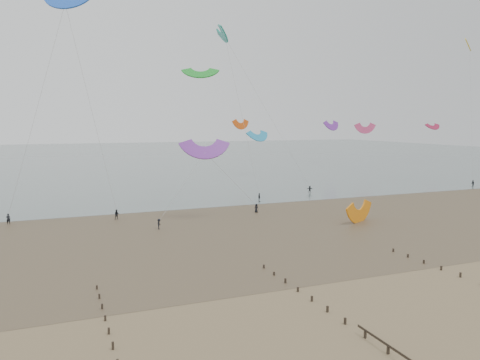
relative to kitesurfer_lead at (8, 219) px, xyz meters
The scene contains 6 objects.
ground 53.85m from the kitesurfer_lead, 62.81° to the right, with size 500.00×500.00×0.00m, color brown.
sea_and_shore 24.57m from the kitesurfer_lead, 33.31° to the right, with size 500.00×665.00×0.03m.
kitesurfer_lead is the anchor object (origin of this frame).
kitesurfers 40.87m from the kitesurfer_lead, ahead, with size 146.93×25.72×1.77m.
grounded_kite 56.90m from the kitesurfer_lead, 19.90° to the right, with size 6.84×3.59×5.21m, color orange, non-canonical shape.
kites_airborne 44.61m from the kitesurfer_lead, 79.62° to the left, with size 253.64×113.00×34.48m.
Camera 1 is at (-17.32, -34.22, 16.26)m, focal length 35.00 mm.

